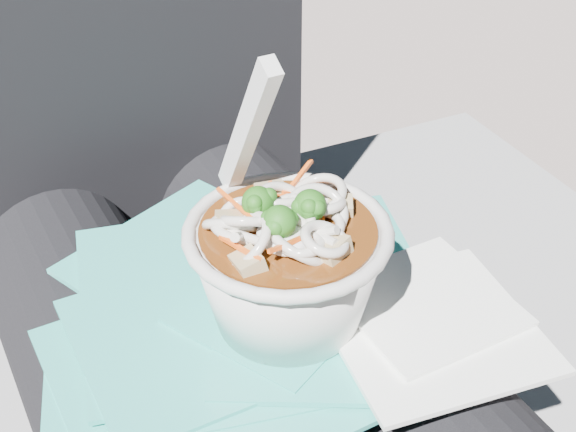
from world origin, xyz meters
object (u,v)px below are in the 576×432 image
lap (251,389)px  plastic_bag (238,318)px  udon_bowl (287,260)px  person_body (200,284)px

lap → plastic_bag: bearing=-159.3°
lap → udon_bowl: (0.02, -0.03, 0.14)m
lap → plastic_bag: (-0.01, -0.00, 0.08)m
person_body → udon_bowl: person_body is taller
lap → plastic_bag: 0.08m
lap → udon_bowl: 0.14m
person_body → plastic_bag: bearing=-95.7°
lap → plastic_bag: plastic_bag is taller
lap → person_body: size_ratio=0.49×
plastic_bag → udon_bowl: udon_bowl is taller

